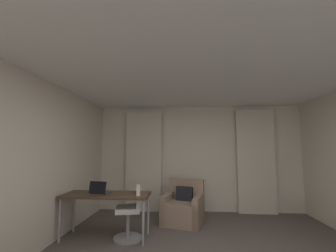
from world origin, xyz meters
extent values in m
cube|color=beige|center=(0.00, 3.03, 1.30)|extent=(5.12, 0.06, 2.60)
cube|color=beige|center=(-2.53, 0.00, 1.30)|extent=(0.06, 6.12, 2.60)
cube|color=white|center=(0.00, 0.00, 2.63)|extent=(5.12, 6.12, 0.06)
cube|color=beige|center=(-1.38, 2.90, 1.25)|extent=(0.90, 0.06, 2.50)
cube|color=beige|center=(1.38, 2.90, 1.25)|extent=(0.90, 0.06, 2.50)
cube|color=#997A66|center=(-0.39, 2.12, 0.22)|extent=(0.93, 0.93, 0.44)
cube|color=#997A66|center=(-0.31, 2.42, 0.64)|extent=(0.79, 0.32, 0.42)
cube|color=#997A66|center=(-0.07, 2.04, 0.29)|extent=(0.30, 0.78, 0.58)
cube|color=#997A66|center=(-0.70, 2.20, 0.29)|extent=(0.30, 0.78, 0.58)
cube|color=black|center=(-0.36, 2.23, 0.54)|extent=(0.40, 0.28, 0.37)
cube|color=#4C3828|center=(-1.71, 1.26, 0.73)|extent=(1.50, 0.57, 0.04)
cylinder|color=#99999E|center=(-2.41, 1.50, 0.35)|extent=(0.04, 0.04, 0.71)
cylinder|color=#99999E|center=(-1.01, 1.50, 0.35)|extent=(0.04, 0.04, 0.71)
cylinder|color=#99999E|center=(-2.41, 1.03, 0.35)|extent=(0.04, 0.04, 0.71)
cylinder|color=#99999E|center=(-1.01, 1.03, 0.35)|extent=(0.04, 0.04, 0.71)
cylinder|color=gray|center=(-1.32, 1.25, 0.23)|extent=(0.06, 0.06, 0.46)
cylinder|color=gray|center=(-1.32, 1.25, 0.02)|extent=(0.48, 0.48, 0.04)
cube|color=silver|center=(-1.32, 1.25, 0.50)|extent=(0.47, 0.47, 0.08)
cube|color=silver|center=(-1.15, 1.28, 0.71)|extent=(0.13, 0.36, 0.34)
cube|color=#2D2D33|center=(-1.83, 1.30, 0.76)|extent=(0.36, 0.28, 0.02)
cube|color=black|center=(-1.85, 1.20, 0.87)|extent=(0.32, 0.11, 0.20)
camera|label=1|loc=(-0.34, -2.54, 1.54)|focal=23.18mm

